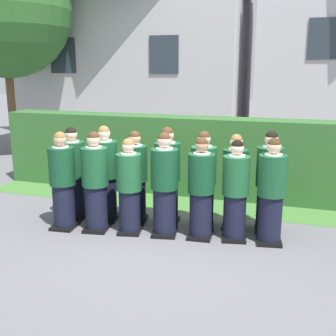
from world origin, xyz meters
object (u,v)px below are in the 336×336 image
at_px(student_front_row_0, 63,183).
at_px(student_front_row_6, 271,194).
at_px(student_front_row_3, 165,187).
at_px(student_rear_row_0, 73,176).
at_px(student_rear_row_6, 269,184).
at_px(student_front_row_2, 129,189).
at_px(student_rear_row_4, 203,182).
at_px(student_front_row_4, 201,191).
at_px(student_rear_row_2, 135,179).
at_px(student_front_row_1, 95,184).
at_px(student_rear_row_1, 105,176).
at_px(student_front_row_5, 235,193).
at_px(student_rear_row_3, 167,178).
at_px(student_rear_row_5, 235,184).

bearing_deg(student_front_row_0, student_front_row_6, 7.24).
xyz_separation_m(student_front_row_3, student_rear_row_0, (-1.76, 0.21, -0.01)).
xyz_separation_m(student_front_row_3, student_rear_row_6, (1.57, 0.67, 0.00)).
xyz_separation_m(student_front_row_2, student_rear_row_0, (-1.19, 0.30, 0.04)).
bearing_deg(student_rear_row_4, student_front_row_4, -81.04).
relative_size(student_front_row_4, student_rear_row_2, 1.00).
xyz_separation_m(student_front_row_1, student_front_row_3, (1.14, 0.16, 0.01)).
distance_m(student_rear_row_1, student_rear_row_2, 0.54).
height_order(student_front_row_1, student_rear_row_2, student_front_row_1).
bearing_deg(student_rear_row_1, student_rear_row_6, 7.14).
bearing_deg(student_front_row_4, student_front_row_6, 6.68).
height_order(student_front_row_1, student_front_row_6, student_front_row_1).
distance_m(student_rear_row_1, student_rear_row_6, 2.79).
bearing_deg(student_front_row_6, student_front_row_3, -173.52).
xyz_separation_m(student_front_row_1, student_front_row_5, (2.24, 0.31, -0.03)).
relative_size(student_front_row_0, student_rear_row_4, 1.00).
xyz_separation_m(student_front_row_5, student_rear_row_4, (-0.60, 0.38, 0.02)).
xyz_separation_m(student_front_row_4, student_front_row_5, (0.52, 0.09, -0.01)).
bearing_deg(student_front_row_5, student_rear_row_0, 178.76).
height_order(student_front_row_2, student_front_row_6, student_front_row_6).
bearing_deg(student_front_row_1, student_front_row_2, 7.09).
distance_m(student_front_row_4, student_front_row_5, 0.53).
xyz_separation_m(student_front_row_5, student_rear_row_0, (-2.87, 0.06, 0.03)).
bearing_deg(student_front_row_4, student_rear_row_3, 148.20).
relative_size(student_front_row_0, student_front_row_2, 1.05).
bearing_deg(student_front_row_1, student_front_row_0, -172.17).
bearing_deg(student_front_row_5, student_front_row_6, 3.84).
distance_m(student_front_row_6, student_rear_row_5, 0.77).
relative_size(student_front_row_3, student_rear_row_1, 0.99).
bearing_deg(student_rear_row_3, student_rear_row_6, 6.02).
relative_size(student_front_row_5, student_rear_row_4, 0.97).
xyz_separation_m(student_front_row_5, student_rear_row_6, (0.46, 0.52, 0.04)).
bearing_deg(student_rear_row_5, student_rear_row_3, -172.46).
height_order(student_front_row_3, student_rear_row_4, student_front_row_3).
xyz_separation_m(student_front_row_2, student_front_row_5, (1.68, 0.24, 0.01)).
bearing_deg(student_rear_row_2, student_rear_row_4, 6.05).
bearing_deg(student_front_row_3, student_rear_row_2, 148.53).
height_order(student_rear_row_1, student_rear_row_5, student_rear_row_1).
bearing_deg(student_front_row_6, student_front_row_1, -172.88).
bearing_deg(student_rear_row_5, student_front_row_1, -159.58).
bearing_deg(student_front_row_0, student_rear_row_6, 15.52).
relative_size(student_front_row_6, student_rear_row_5, 1.03).
height_order(student_front_row_3, student_rear_row_1, student_rear_row_1).
distance_m(student_front_row_1, student_rear_row_3, 1.22).
relative_size(student_front_row_0, student_front_row_1, 0.99).
bearing_deg(student_front_row_2, student_front_row_0, -172.54).
bearing_deg(student_rear_row_1, student_front_row_2, -33.63).
xyz_separation_m(student_rear_row_1, student_rear_row_4, (1.70, 0.21, -0.02)).
relative_size(student_front_row_0, student_rear_row_5, 1.03).
distance_m(student_front_row_3, student_rear_row_1, 1.24).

